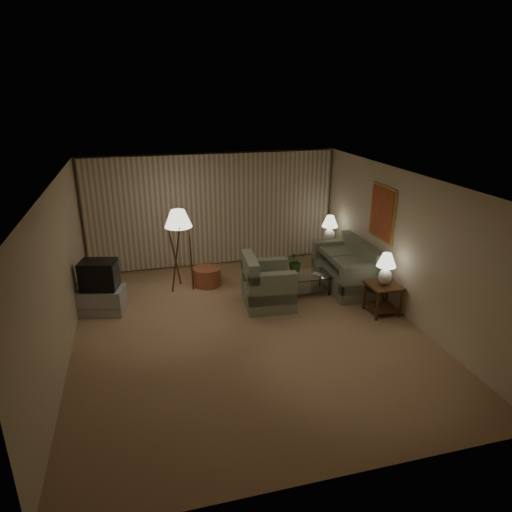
{
  "coord_description": "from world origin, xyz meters",
  "views": [
    {
      "loc": [
        -1.72,
        -7.06,
        4.09
      ],
      "look_at": [
        0.31,
        0.6,
        1.16
      ],
      "focal_mm": 32.0,
      "sensor_mm": 36.0,
      "label": 1
    }
  ],
  "objects": [
    {
      "name": "ground",
      "position": [
        0.0,
        0.0,
        0.0
      ],
      "size": [
        7.0,
        7.0,
        0.0
      ],
      "primitive_type": "plane",
      "color": "tan",
      "rests_on": "ground"
    },
    {
      "name": "room_shell",
      "position": [
        0.02,
        1.51,
        1.75
      ],
      "size": [
        6.04,
        7.02,
        2.72
      ],
      "color": "beige",
      "rests_on": "ground"
    },
    {
      "name": "sofa",
      "position": [
        2.5,
        1.3,
        0.39
      ],
      "size": [
        1.84,
        1.01,
        0.79
      ],
      "rotation": [
        0.0,
        0.0,
        -1.61
      ],
      "color": "gray",
      "rests_on": "ground"
    },
    {
      "name": "armchair",
      "position": [
        0.63,
        0.85,
        0.41
      ],
      "size": [
        1.13,
        1.09,
        0.83
      ],
      "rotation": [
        0.0,
        0.0,
        1.49
      ],
      "color": "gray",
      "rests_on": "ground"
    },
    {
      "name": "side_table_near",
      "position": [
        2.65,
        -0.05,
        0.42
      ],
      "size": [
        0.6,
        0.6,
        0.6
      ],
      "color": "#3B1E10",
      "rests_on": "ground"
    },
    {
      "name": "side_table_far",
      "position": [
        2.65,
        2.55,
        0.41
      ],
      "size": [
        0.54,
        0.46,
        0.6
      ],
      "color": "#3B1E10",
      "rests_on": "ground"
    },
    {
      "name": "table_lamp_near",
      "position": [
        2.65,
        -0.05,
        0.97
      ],
      "size": [
        0.36,
        0.36,
        0.62
      ],
      "color": "white",
      "rests_on": "side_table_near"
    },
    {
      "name": "table_lamp_far",
      "position": [
        2.65,
        2.55,
        0.99
      ],
      "size": [
        0.38,
        0.38,
        0.66
      ],
      "color": "white",
      "rests_on": "side_table_far"
    },
    {
      "name": "coffee_table",
      "position": [
        1.47,
        1.2,
        0.28
      ],
      "size": [
        1.19,
        0.65,
        0.41
      ],
      "color": "silver",
      "rests_on": "ground"
    },
    {
      "name": "tv_cabinet",
      "position": [
        -2.55,
        1.37,
        0.25
      ],
      "size": [
        1.09,
        0.92,
        0.5
      ],
      "primitive_type": "cube",
      "rotation": [
        0.0,
        0.0,
        -0.24
      ],
      "color": "#AAA9AC",
      "rests_on": "ground"
    },
    {
      "name": "crt_tv",
      "position": [
        -2.55,
        1.37,
        0.78
      ],
      "size": [
        0.87,
        0.77,
        0.56
      ],
      "primitive_type": "cube",
      "rotation": [
        0.0,
        0.0,
        -0.24
      ],
      "color": "black",
      "rests_on": "tv_cabinet"
    },
    {
      "name": "floor_lamp",
      "position": [
        -0.95,
        2.09,
        0.92
      ],
      "size": [
        0.57,
        0.57,
        1.75
      ],
      "color": "#3B1E10",
      "rests_on": "ground"
    },
    {
      "name": "ottoman",
      "position": [
        -0.39,
        2.15,
        0.2
      ],
      "size": [
        0.74,
        0.74,
        0.4
      ],
      "primitive_type": "cylinder",
      "rotation": [
        0.0,
        0.0,
        0.27
      ],
      "color": "#984B33",
      "rests_on": "ground"
    },
    {
      "name": "vase",
      "position": [
        1.32,
        1.2,
        0.5
      ],
      "size": [
        0.18,
        0.18,
        0.16
      ],
      "primitive_type": "imported",
      "rotation": [
        0.0,
        0.0,
        -0.19
      ],
      "color": "white",
      "rests_on": "coffee_table"
    },
    {
      "name": "flowers",
      "position": [
        1.32,
        1.2,
        0.8
      ],
      "size": [
        0.42,
        0.37,
        0.45
      ],
      "primitive_type": "imported",
      "rotation": [
        0.0,
        0.0,
        0.05
      ],
      "color": "#3F6A2F",
      "rests_on": "vase"
    },
    {
      "name": "book",
      "position": [
        1.72,
        1.1,
        0.42
      ],
      "size": [
        0.23,
        0.25,
        0.02
      ],
      "primitive_type": "imported",
      "rotation": [
        0.0,
        0.0,
        0.57
      ],
      "color": "olive",
      "rests_on": "coffee_table"
    }
  ]
}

